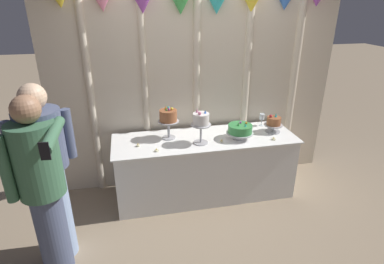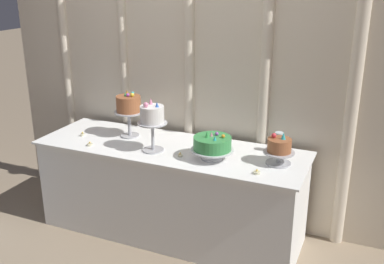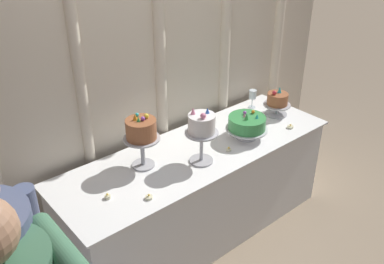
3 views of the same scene
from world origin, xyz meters
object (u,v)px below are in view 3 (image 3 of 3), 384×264
cake_display_midright (247,124)px  cake_display_leftmost (141,132)px  tealight_far_left (108,197)px  tealight_near_right (229,150)px  tealight_near_left (149,197)px  cake_display_rightmost (277,101)px  wine_glass (253,95)px  cake_display_midleft (202,127)px  cake_table (198,192)px  tealight_far_right (290,127)px

cake_display_midright → cake_display_leftmost: bearing=167.2°
tealight_far_left → tealight_near_right: 0.94m
cake_display_midright → tealight_near_left: cake_display_midright is taller
tealight_far_left → tealight_near_right: tealight_far_left is taller
cake_display_rightmost → wine_glass: 0.23m
cake_display_leftmost → cake_display_midleft: cake_display_midleft is taller
cake_display_midright → tealight_near_right: (-0.23, -0.05, -0.10)m
cake_table → wine_glass: bearing=15.9°
wine_glass → tealight_near_right: (-0.64, -0.38, -0.10)m
tealight_near_right → cake_table: bearing=136.4°
wine_glass → tealight_near_right: 0.75m
cake_table → tealight_far_left: 0.87m
cake_display_midright → tealight_near_left: size_ratio=6.76×
wine_glass → tealight_near_right: wine_glass is taller
cake_display_midleft → tealight_far_left: size_ratio=10.63×
tealight_far_left → tealight_near_left: 0.25m
cake_display_midright → tealight_far_left: cake_display_midright is taller
cake_display_midleft → cake_display_leftmost: bearing=147.4°
cake_display_midleft → cake_display_midright: (0.47, 0.03, -0.15)m
tealight_far_left → tealight_far_right: tealight_far_left is taller
cake_display_leftmost → cake_display_rightmost: bearing=-3.7°
cake_table → wine_glass: wine_glass is taller
tealight_near_right → tealight_far_left: bearing=174.9°
tealight_far_right → cake_display_midleft: bearing=173.7°
cake_display_rightmost → tealight_far_right: (-0.09, -0.22, -0.11)m
cake_table → tealight_near_right: 0.44m
cake_display_rightmost → tealight_near_right: size_ratio=6.39×
cake_display_midleft → cake_display_rightmost: 0.95m
cake_display_midleft → tealight_near_right: size_ratio=10.70×
cake_display_midleft → tealight_far_right: size_ratio=8.26×
cake_display_midleft → tealight_near_left: 0.58m
cake_display_leftmost → cake_display_rightmost: 1.27m
cake_table → tealight_far_right: tealight_far_right is taller
cake_table → tealight_near_left: bearing=-159.1°
cake_table → tealight_far_left: tealight_far_left is taller
cake_display_midright → wine_glass: 0.52m
tealight_far_right → tealight_near_right: bearing=173.5°
wine_glass → tealight_near_left: wine_glass is taller
cake_display_rightmost → tealight_far_left: size_ratio=6.34×
cake_table → tealight_near_left: tealight_near_left is taller
tealight_far_left → tealight_near_left: size_ratio=0.81×
cake_display_leftmost → wine_glass: 1.23m
cake_display_leftmost → tealight_near_right: cake_display_leftmost is taller
tealight_far_left → wine_glass: bearing=10.5°
cake_table → cake_display_midright: 0.63m
cake_table → cake_display_midright: bearing=-13.5°
cake_display_rightmost → tealight_near_right: cake_display_rightmost is taller
cake_display_midleft → tealight_near_left: bearing=-168.4°
cake_display_rightmost → tealight_far_right: cake_display_rightmost is taller
tealight_near_right → tealight_far_right: (0.60, -0.07, -0.00)m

